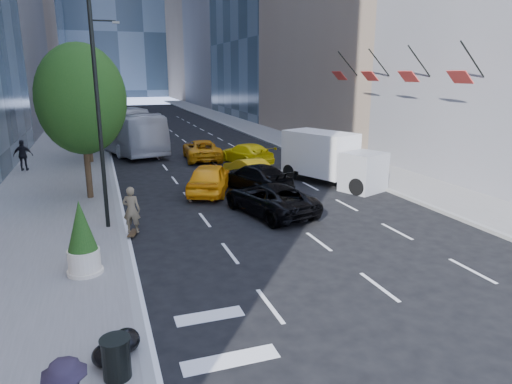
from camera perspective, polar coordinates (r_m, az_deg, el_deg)
name	(u,v)px	position (r m, az deg, el deg)	size (l,w,h in m)	color
ground	(294,245)	(17.15, 4.83, -6.58)	(160.00, 160.00, 0.00)	black
sidewalk_left	(71,142)	(45.06, -22.12, 5.79)	(6.00, 120.00, 0.15)	slate
sidewalk_right	(266,133)	(47.95, 1.29, 7.34)	(4.00, 120.00, 0.15)	slate
lamp_near	(101,84)	(18.58, -18.82, 12.71)	(2.13, 0.22, 10.00)	black
lamp_far	(97,78)	(36.58, -19.25, 13.28)	(2.13, 0.22, 10.00)	black
tree_near	(81,100)	(23.62, -20.99, 10.74)	(4.20, 4.20, 7.46)	black
tree_mid	(84,86)	(33.60, -20.66, 12.25)	(4.50, 4.50, 7.99)	black
tree_far	(88,90)	(46.61, -20.32, 11.86)	(3.90, 3.90, 6.92)	black
traffic_signal	(96,91)	(54.61, -19.33, 11.81)	(2.48, 0.53, 5.20)	black
facade_flags	(390,73)	(30.00, 16.40, 14.07)	(1.85, 13.30, 2.05)	black
skateboarder	(132,213)	(18.38, -15.28, -2.54)	(0.68, 0.44, 1.85)	brown
black_sedan_lincoln	(270,198)	(20.58, 1.70, -0.80)	(2.37, 5.13, 1.43)	black
black_sedan_mercedes	(255,178)	(24.49, -0.11, 1.79)	(2.08, 5.11, 1.48)	black
taxi_a	(210,178)	(24.23, -5.76, 1.75)	(1.92, 4.78, 1.63)	#FFA20D
taxi_b	(248,169)	(27.02, -1.01, 2.85)	(1.41, 4.04, 1.33)	#E3AB0B
taxi_c	(202,150)	(33.78, -6.80, 5.26)	(2.44, 5.30, 1.47)	orange
taxi_d	(246,154)	(32.07, -1.26, 4.83)	(2.02, 4.96, 1.44)	yellow
city_bus	(121,129)	(38.88, -16.51, 7.51)	(2.94, 12.56, 3.50)	#B1B3B8
box_truck	(331,158)	(26.42, 9.31, 4.18)	(4.32, 6.44, 2.91)	silver
pedestrian_b	(23,155)	(32.57, -27.09, 4.11)	(1.15, 0.48, 1.96)	black
trash_can	(116,359)	(10.26, -17.05, -19.31)	(0.57, 0.57, 0.85)	black
planter_shrub	(82,239)	(15.00, -20.91, -5.54)	(0.98, 0.98, 2.35)	beige
garbage_bags	(118,346)	(10.98, -16.90, -17.97)	(1.05, 1.01, 0.52)	black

